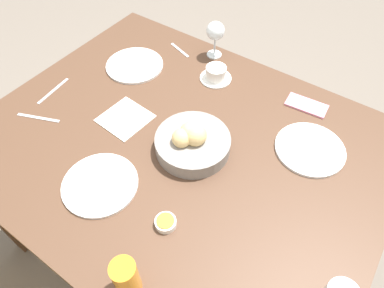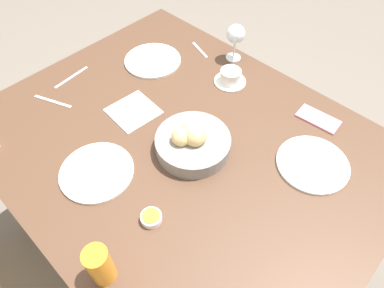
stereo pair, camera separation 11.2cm
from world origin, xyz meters
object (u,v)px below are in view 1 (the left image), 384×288
at_px(juice_glass, 126,278).
at_px(napkin, 125,118).
at_px(plate_near_right, 135,65).
at_px(cell_phone, 306,105).
at_px(spoon_coffee, 180,50).
at_px(plate_near_left, 310,149).
at_px(wine_glass, 215,32).
at_px(fork_silver, 38,118).
at_px(plate_far_center, 100,184).
at_px(coffee_cup, 216,74).
at_px(bread_basket, 192,142).
at_px(jam_bowl_honey, 166,222).
at_px(knife_silver, 53,91).

xyz_separation_m(juice_glass, napkin, (0.41, -0.43, -0.06)).
distance_m(plate_near_right, napkin, 0.30).
bearing_deg(cell_phone, spoon_coffee, -0.97).
bearing_deg(plate_near_left, wine_glass, -25.39).
relative_size(fork_silver, cell_phone, 1.00).
bearing_deg(spoon_coffee, juice_glass, 118.98).
relative_size(plate_near_left, plate_far_center, 0.99).
relative_size(coffee_cup, cell_phone, 0.81).
bearing_deg(wine_glass, fork_silver, 64.83).
relative_size(bread_basket, cell_phone, 1.60).
bearing_deg(cell_phone, juice_glass, 82.97).
relative_size(plate_near_left, juice_glass, 1.74).
relative_size(bread_basket, fork_silver, 1.59).
xyz_separation_m(jam_bowl_honey, fork_silver, (0.64, -0.07, -0.01)).
distance_m(jam_bowl_honey, cell_phone, 0.70).
bearing_deg(fork_silver, wine_glass, -115.17).
distance_m(plate_far_center, napkin, 0.29).
relative_size(jam_bowl_honey, fork_silver, 0.39).
xyz_separation_m(bread_basket, coffee_cup, (0.13, -0.35, -0.01)).
relative_size(jam_bowl_honey, cell_phone, 0.40).
bearing_deg(wine_glass, juice_glass, 110.23).
bearing_deg(juice_glass, cell_phone, -97.03).
bearing_deg(cell_phone, plate_far_center, 60.99).
bearing_deg(plate_near_left, jam_bowl_honey, 64.91).
height_order(coffee_cup, fork_silver, coffee_cup).
height_order(plate_far_center, wine_glass, wine_glass).
bearing_deg(knife_silver, napkin, -171.56).
relative_size(plate_far_center, coffee_cup, 1.85).
distance_m(knife_silver, spoon_coffee, 0.56).
bearing_deg(plate_near_right, napkin, 124.45).
height_order(knife_silver, spoon_coffee, same).
distance_m(plate_near_right, plate_far_center, 0.59).
bearing_deg(bread_basket, napkin, 4.19).
distance_m(juice_glass, jam_bowl_honey, 0.20).
xyz_separation_m(fork_silver, napkin, (-0.26, -0.18, 0.00)).
xyz_separation_m(bread_basket, knife_silver, (0.61, 0.07, -0.04)).
relative_size(plate_near_right, jam_bowl_honey, 3.84).
height_order(plate_far_center, knife_silver, plate_far_center).
bearing_deg(coffee_cup, knife_silver, 41.45).
xyz_separation_m(plate_near_right, coffee_cup, (-0.32, -0.13, 0.02)).
distance_m(wine_glass, napkin, 0.52).
distance_m(plate_near_left, cell_phone, 0.21).
bearing_deg(cell_phone, knife_silver, 29.97).
relative_size(bread_basket, coffee_cup, 1.96).
bearing_deg(fork_silver, napkin, -145.73).
xyz_separation_m(juice_glass, knife_silver, (0.74, -0.38, -0.07)).
relative_size(bread_basket, wine_glass, 1.60).
relative_size(plate_near_right, cell_phone, 1.52).
relative_size(spoon_coffee, napkin, 0.70).
height_order(plate_near_left, coffee_cup, coffee_cup).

